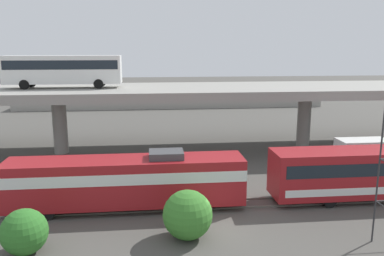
# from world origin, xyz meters

# --- Properties ---
(ground_plane) EXTENTS (260.00, 260.00, 0.00)m
(ground_plane) POSITION_xyz_m (0.00, 0.00, 0.00)
(ground_plane) COLOR #4C4944
(rail_strip_near) EXTENTS (110.00, 0.12, 0.12)m
(rail_strip_near) POSITION_xyz_m (0.00, 3.23, 0.06)
(rail_strip_near) COLOR #59544C
(rail_strip_near) RESTS_ON ground_plane
(rail_strip_far) EXTENTS (110.00, 0.12, 0.12)m
(rail_strip_far) POSITION_xyz_m (0.00, 4.77, 0.06)
(rail_strip_far) COLOR #59544C
(rail_strip_far) RESTS_ON ground_plane
(train_locomotive) EXTENTS (17.69, 3.04, 4.18)m
(train_locomotive) POSITION_xyz_m (-6.46, 4.00, 2.19)
(train_locomotive) COLOR maroon
(train_locomotive) RESTS_ON ground_plane
(highway_overpass) EXTENTS (96.00, 11.69, 7.05)m
(highway_overpass) POSITION_xyz_m (0.00, 20.00, 6.40)
(highway_overpass) COLOR gray
(highway_overpass) RESTS_ON ground_plane
(transit_bus_on_overpass) EXTENTS (12.00, 2.68, 3.40)m
(transit_bus_on_overpass) POSITION_xyz_m (-12.93, 20.24, 9.11)
(transit_bus_on_overpass) COLOR silver
(transit_bus_on_overpass) RESTS_ON highway_overpass
(service_truck_west) EXTENTS (6.80, 2.46, 3.04)m
(service_truck_west) POSITION_xyz_m (16.33, 10.37, 1.64)
(service_truck_west) COLOR #9E998C
(service_truck_west) RESTS_ON ground_plane
(pier_parking_lot) EXTENTS (57.56, 11.23, 1.69)m
(pier_parking_lot) POSITION_xyz_m (0.00, 55.00, 0.85)
(pier_parking_lot) COLOR gray
(pier_parking_lot) RESTS_ON ground_plane
(parked_car_0) EXTENTS (4.20, 1.96, 1.50)m
(parked_car_0) POSITION_xyz_m (-20.46, 56.27, 2.46)
(parked_car_0) COLOR #0C4C26
(parked_car_0) RESTS_ON pier_parking_lot
(parked_car_1) EXTENTS (4.53, 1.93, 1.50)m
(parked_car_1) POSITION_xyz_m (-15.46, 55.10, 2.46)
(parked_car_1) COLOR maroon
(parked_car_1) RESTS_ON pier_parking_lot
(parked_car_2) EXTENTS (4.40, 1.95, 1.50)m
(parked_car_2) POSITION_xyz_m (10.16, 57.74, 2.46)
(parked_car_2) COLOR maroon
(parked_car_2) RESTS_ON pier_parking_lot
(parked_car_3) EXTENTS (4.59, 1.95, 1.50)m
(parked_car_3) POSITION_xyz_m (-22.01, 52.35, 2.47)
(parked_car_3) COLOR #B7B7BC
(parked_car_3) RESTS_ON pier_parking_lot
(parked_car_4) EXTENTS (4.54, 1.89, 1.50)m
(parked_car_4) POSITION_xyz_m (21.98, 57.45, 2.46)
(parked_car_4) COLOR #9E998C
(parked_car_4) RESTS_ON pier_parking_lot
(parked_car_5) EXTENTS (4.18, 1.84, 1.50)m
(parked_car_5) POSITION_xyz_m (-4.93, 52.84, 2.46)
(parked_car_5) COLOR maroon
(parked_car_5) RESTS_ON pier_parking_lot
(parked_car_6) EXTENTS (4.56, 1.94, 1.50)m
(parked_car_6) POSITION_xyz_m (-1.99, 57.74, 2.47)
(parked_car_6) COLOR black
(parked_car_6) RESTS_ON pier_parking_lot
(parked_car_7) EXTENTS (4.13, 1.98, 1.50)m
(parked_car_7) POSITION_xyz_m (14.70, 52.55, 2.46)
(parked_car_7) COLOR #9E998C
(parked_car_7) RESTS_ON pier_parking_lot
(harbor_water) EXTENTS (140.00, 36.00, 0.01)m
(harbor_water) POSITION_xyz_m (0.00, 78.00, 0.00)
(harbor_water) COLOR #385B7A
(harbor_water) RESTS_ON ground_plane
(shrub_left) EXTENTS (2.58, 2.58, 2.58)m
(shrub_left) POSITION_xyz_m (-10.91, -1.65, 1.29)
(shrub_left) COLOR #2D6F26
(shrub_left) RESTS_ON ground_plane
(shrub_right) EXTENTS (3.00, 3.00, 3.00)m
(shrub_right) POSITION_xyz_m (-1.75, -0.81, 1.50)
(shrub_right) COLOR #38792A
(shrub_right) RESTS_ON ground_plane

